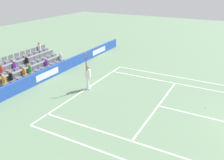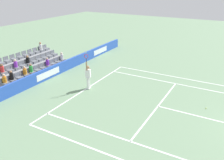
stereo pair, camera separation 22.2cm
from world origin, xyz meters
TOP-DOWN VIEW (x-y plane):
  - line_baseline at (0.00, -11.89)m, footprint 10.97×0.10m
  - line_service at (0.00, -6.40)m, footprint 8.23×0.10m
  - line_centre_service at (0.00, -3.20)m, footprint 0.10×6.40m
  - line_singles_sideline_left at (4.12, -5.95)m, footprint 0.10×11.89m
  - line_singles_sideline_right at (-4.12, -5.95)m, footprint 0.10×11.89m
  - line_doubles_sideline_right at (-5.49, -5.95)m, footprint 0.10×11.89m
  - line_centre_mark at (0.00, -11.79)m, footprint 0.10×0.20m
  - sponsor_barrier at (0.00, -15.70)m, footprint 23.71×0.22m
  - tennis_player at (-0.06, -11.76)m, footprint 0.54×0.41m
  - stadium_stand at (0.01, -18.00)m, footprint 6.82×2.85m
  - loose_tennis_ball at (-1.14, -3.69)m, footprint 0.07×0.07m

SIDE VIEW (x-z plane):
  - line_baseline at x=0.00m, z-range 0.00..0.01m
  - line_service at x=0.00m, z-range 0.00..0.01m
  - line_centre_service at x=0.00m, z-range 0.00..0.01m
  - line_singles_sideline_left at x=4.12m, z-range 0.00..0.01m
  - line_singles_sideline_right at x=-4.12m, z-range 0.00..0.01m
  - line_doubles_sideline_right at x=-5.49m, z-range 0.00..0.01m
  - line_centre_mark at x=0.00m, z-range 0.00..0.01m
  - loose_tennis_ball at x=-1.14m, z-range 0.00..0.07m
  - sponsor_barrier at x=0.00m, z-range 0.00..0.92m
  - stadium_stand at x=0.01m, z-range -0.53..1.63m
  - tennis_player at x=-0.06m, z-range -0.43..2.42m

